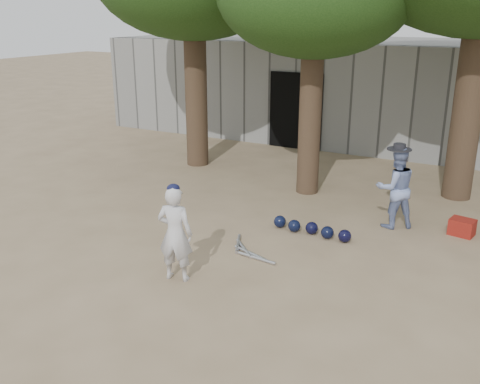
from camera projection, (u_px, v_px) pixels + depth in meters
The scene contains 7 objects.
ground at pixel (179, 258), 8.77m from camera, with size 70.00×70.00×0.00m, color #937C5E.
boy_player at pixel (175, 234), 7.88m from camera, with size 0.54×0.35×1.47m, color silver.
spectator_blue at pixel (395, 188), 9.84m from camera, with size 0.74×0.58×1.53m, color #7C8EC0.
red_bag at pixel (462, 227), 9.65m from camera, with size 0.42×0.32×0.30m, color maroon.
back_building at pixel (362, 89), 16.92m from camera, with size 16.00×5.24×3.00m.
helmet_row at pixel (311, 229), 9.67m from camera, with size 1.51×0.32×0.23m.
bat_pile at pixel (247, 251), 8.99m from camera, with size 1.07×0.77×0.06m.
Camera 1 is at (4.62, -6.54, 3.86)m, focal length 40.00 mm.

